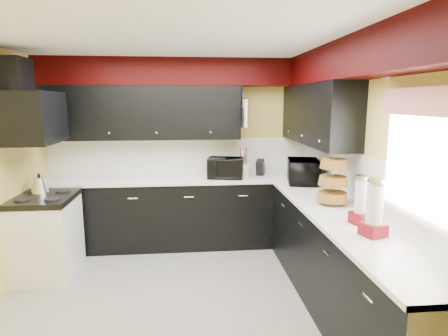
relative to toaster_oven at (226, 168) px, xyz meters
name	(u,v)px	position (x,y,z in m)	size (l,w,h in m)	color
ground	(180,301)	(-0.59, -1.44, -1.07)	(3.60, 3.60, 0.00)	gray
wall_back	(181,152)	(-0.59, 0.36, 0.18)	(3.60, 0.06, 2.50)	#E0C666
wall_right	(363,174)	(1.21, -1.44, 0.18)	(0.06, 3.60, 2.50)	#E0C666
ceiling	(175,37)	(-0.59, -1.44, 1.43)	(3.60, 3.60, 0.06)	white
cab_back	(182,213)	(-0.59, 0.06, -0.62)	(3.60, 0.60, 0.90)	black
cab_right	(341,265)	(0.91, -1.74, -0.62)	(0.60, 3.00, 0.90)	black
counter_back	(181,179)	(-0.59, 0.06, -0.15)	(3.62, 0.64, 0.04)	white
counter_right	(344,217)	(0.91, -1.74, -0.15)	(0.64, 3.02, 0.04)	white
splash_back	(181,156)	(-0.59, 0.35, 0.12)	(3.60, 0.02, 0.50)	white
splash_right	(362,180)	(1.20, -1.44, 0.12)	(0.02, 3.60, 0.50)	white
upper_back	(142,113)	(-1.09, 0.18, 0.73)	(2.60, 0.35, 0.70)	black
upper_right	(317,114)	(1.03, -0.54, 0.73)	(0.35, 1.80, 0.70)	black
soffit_back	(179,72)	(-0.59, 0.18, 1.25)	(3.60, 0.36, 0.35)	black
soffit_right	(361,58)	(1.03, -1.62, 1.25)	(0.36, 3.24, 0.35)	black
stove	(47,238)	(-2.09, -0.69, -0.64)	(0.60, 0.75, 0.86)	white
cooktop	(44,199)	(-2.09, -0.69, -0.18)	(0.62, 0.77, 0.06)	black
hood	(32,118)	(-2.14, -0.69, 0.71)	(0.50, 0.78, 0.55)	black
hood_duct	(15,77)	(-2.27, -0.69, 1.13)	(0.24, 0.40, 0.40)	black
window	(421,157)	(1.19, -2.34, 0.48)	(0.03, 0.86, 0.96)	white
valance	(419,102)	(1.14, -2.34, 0.88)	(0.04, 0.88, 0.20)	red
pan_top	(242,97)	(0.23, 0.11, 0.93)	(0.03, 0.22, 0.40)	black
pan_mid	(243,117)	(0.23, -0.02, 0.68)	(0.03, 0.28, 0.46)	black
pan_low	(240,118)	(0.23, 0.24, 0.65)	(0.03, 0.24, 0.42)	black
cut_board	(245,113)	(0.24, -0.14, 0.73)	(0.03, 0.26, 0.35)	white
baskets	(333,181)	(0.93, -1.39, 0.11)	(0.27, 0.27, 0.50)	brown
deco_plate	(387,65)	(1.18, -1.79, 1.18)	(0.03, 0.24, 0.24)	white
toaster_oven	(226,168)	(0.00, 0.00, 0.00)	(0.46, 0.39, 0.27)	black
microwave	(303,171)	(0.93, -0.41, 0.01)	(0.53, 0.36, 0.30)	black
utensil_crock	(243,170)	(0.25, 0.06, -0.05)	(0.17, 0.17, 0.18)	white
knife_block	(260,168)	(0.49, 0.13, -0.03)	(0.10, 0.14, 0.21)	black
kettle	(40,185)	(-2.19, -0.52, -0.07)	(0.19, 0.19, 0.17)	silver
dispenser_a	(361,202)	(0.93, -2.00, 0.06)	(0.14, 0.14, 0.38)	maroon
dispenser_b	(375,209)	(0.90, -2.28, 0.08)	(0.16, 0.16, 0.43)	#59000C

